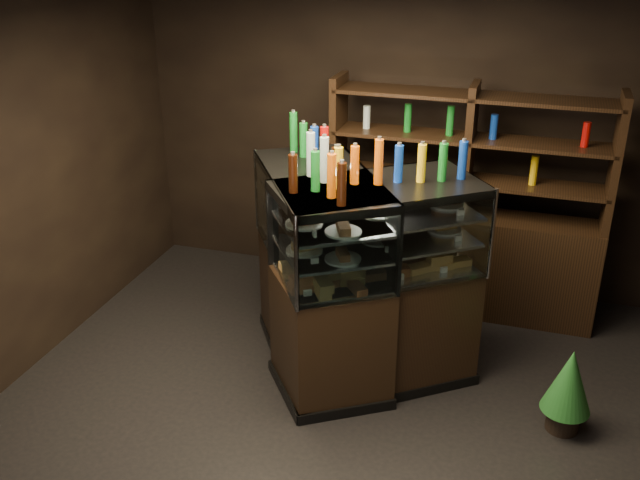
# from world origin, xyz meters

# --- Properties ---
(ground) EXTENTS (5.00, 5.00, 0.00)m
(ground) POSITION_xyz_m (0.00, 0.00, 0.00)
(ground) COLOR black
(ground) RESTS_ON ground
(room_shell) EXTENTS (5.02, 5.02, 3.01)m
(room_shell) POSITION_xyz_m (0.00, 0.00, 1.94)
(room_shell) COLOR black
(room_shell) RESTS_ON ground
(display_case) EXTENTS (1.89, 1.59, 1.56)m
(display_case) POSITION_xyz_m (-0.15, 0.81, 0.52)
(display_case) COLOR black
(display_case) RESTS_ON ground
(food_display) EXTENTS (1.44, 1.19, 0.48)m
(food_display) POSITION_xyz_m (-0.15, 0.80, 1.13)
(food_display) COLOR #B56D41
(food_display) RESTS_ON display_case
(bottles_top) EXTENTS (1.26, 1.05, 0.30)m
(bottles_top) POSITION_xyz_m (-0.15, 0.81, 1.69)
(bottles_top) COLOR #D8590A
(bottles_top) RESTS_ON display_case
(potted_conifer) EXTENTS (0.33, 0.33, 0.71)m
(potted_conifer) POSITION_xyz_m (1.44, 0.56, 0.40)
(potted_conifer) COLOR black
(potted_conifer) RESTS_ON ground
(back_shelving) EXTENTS (2.29, 0.45, 2.00)m
(back_shelving) POSITION_xyz_m (0.54, 2.05, 0.61)
(back_shelving) COLOR black
(back_shelving) RESTS_ON ground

